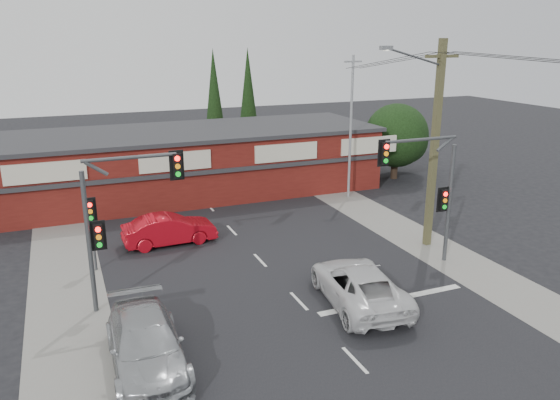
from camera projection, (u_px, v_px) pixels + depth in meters
name	position (u px, v px, depth m)	size (l,w,h in m)	color
ground	(297.00, 299.00, 21.79)	(120.00, 120.00, 0.00)	black
road_strip	(255.00, 255.00, 26.23)	(14.00, 70.00, 0.01)	black
verge_left	(66.00, 283.00, 23.15)	(3.00, 70.00, 0.02)	gray
verge_right	(404.00, 232.00, 29.30)	(3.00, 70.00, 0.02)	gray
stop_line	(392.00, 299.00, 21.73)	(6.50, 0.35, 0.01)	silver
white_suv	(359.00, 285.00, 21.27)	(2.60, 5.63, 1.57)	silver
silver_suv	(146.00, 344.00, 17.11)	(2.23, 5.49, 1.59)	#A8ABAD
red_sedan	(169.00, 229.00, 27.41)	(1.61, 4.62, 1.52)	#B70B17
lane_dashes	(278.00, 279.00, 23.57)	(0.12, 41.62, 0.01)	silver
shop_building	(179.00, 162.00, 35.88)	(27.30, 8.40, 4.22)	#541410
tree_cluster	(395.00, 138.00, 39.97)	(5.90, 5.10, 5.50)	#2D2116
conifer_near	(214.00, 97.00, 42.77)	(1.80, 1.80, 9.25)	#2D2116
conifer_far	(248.00, 93.00, 45.81)	(1.80, 1.80, 9.25)	#2D2116
traffic_mast_left	(117.00, 210.00, 20.11)	(3.77, 0.27, 5.97)	#47494C
traffic_mast_right	(430.00, 181.00, 24.03)	(3.96, 0.27, 5.97)	#47494C
pedestal_signal	(91.00, 219.00, 23.82)	(0.55, 0.27, 3.38)	#47494C
utility_pole	(433.00, 139.00, 25.92)	(4.38, 0.59, 10.00)	brown
steel_pole	(351.00, 125.00, 34.34)	(1.20, 0.16, 9.00)	gray
power_lines	(536.00, 65.00, 20.07)	(2.01, 29.00, 1.22)	black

